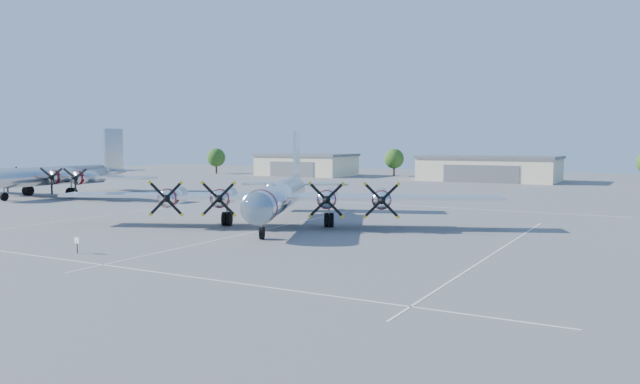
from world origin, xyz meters
The scene contains 9 objects.
ground centered at (0.00, 0.00, 0.00)m, with size 260.00×260.00×0.00m, color #5F5F62.
parking_lines centered at (0.00, -1.75, 0.01)m, with size 60.00×50.08×0.01m.
hangar_west centered at (-45.00, 81.96, 2.71)m, with size 22.60×14.60×5.40m.
hangar_center centered at (0.00, 81.96, 2.71)m, with size 28.60×14.60×5.40m.
tree_far_west centered at (-70.00, 78.00, 4.22)m, with size 4.80×4.80×6.64m.
tree_west centered at (-25.00, 90.00, 4.22)m, with size 4.80×4.80×6.64m.
main_bomber_b29 centered at (-1.01, 1.72, 0.00)m, with size 43.15×29.52×9.54m, color white, non-canonical shape.
bomber_west centered at (-48.94, 12.96, 0.00)m, with size 39.88×28.24×10.53m, color silver, non-canonical shape.
info_placard centered at (-5.15, -19.83, 0.84)m, with size 0.62×0.16×1.19m.
Camera 1 is at (33.00, -51.12, 8.29)m, focal length 35.00 mm.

